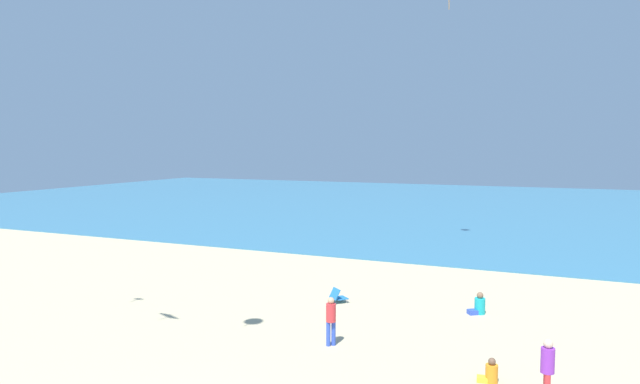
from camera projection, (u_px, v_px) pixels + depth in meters
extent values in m
plane|color=#C6B58C|center=(336.00, 323.00, 19.48)|extent=(120.00, 120.00, 0.00)
cube|color=teal|center=(484.00, 207.00, 56.56)|extent=(120.00, 60.00, 0.05)
cube|color=#2370B2|center=(340.00, 298.00, 22.07)|extent=(0.74, 0.73, 0.03)
cube|color=#2370B2|center=(335.00, 294.00, 21.94)|extent=(0.58, 0.55, 0.42)
cylinder|color=#B7B7BC|center=(340.00, 298.00, 22.39)|extent=(0.02, 0.02, 0.16)
cylinder|color=#B7B7BC|center=(347.00, 301.00, 21.89)|extent=(0.02, 0.02, 0.16)
cylinder|color=blue|center=(334.00, 333.00, 17.26)|extent=(0.13, 0.13, 0.77)
cylinder|color=blue|center=(328.00, 334.00, 17.21)|extent=(0.13, 0.13, 0.77)
cylinder|color=red|center=(331.00, 313.00, 17.18)|extent=(0.43, 0.43, 0.57)
sphere|color=tan|center=(331.00, 301.00, 17.15)|extent=(0.21, 0.21, 0.21)
cylinder|color=#19ADB2|center=(480.00, 306.00, 20.51)|extent=(0.54, 0.54, 0.59)
sphere|color=#846047|center=(480.00, 295.00, 20.48)|extent=(0.24, 0.24, 0.24)
cube|color=blue|center=(474.00, 312.00, 20.48)|extent=(0.53, 0.50, 0.17)
cylinder|color=purple|center=(548.00, 360.00, 13.21)|extent=(0.37, 0.37, 0.61)
sphere|color=beige|center=(548.00, 344.00, 13.18)|extent=(0.22, 0.22, 0.22)
cylinder|color=orange|center=(492.00, 374.00, 14.54)|extent=(0.36, 0.36, 0.49)
sphere|color=brown|center=(492.00, 361.00, 14.51)|extent=(0.20, 0.20, 0.20)
cube|color=yellow|center=(484.00, 379.00, 14.61)|extent=(0.38, 0.29, 0.14)
cylinder|color=orange|center=(449.00, 1.00, 31.81)|extent=(0.06, 0.08, 0.97)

